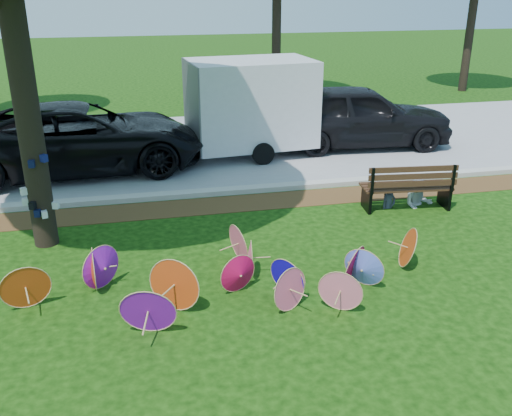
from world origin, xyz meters
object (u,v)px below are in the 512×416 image
(parasol_pile, at_px, (228,274))
(person_left, at_px, (390,186))
(dark_pickup, at_px, (358,116))
(cargo_trailer, at_px, (251,103))
(black_van, at_px, (81,138))
(park_bench, at_px, (406,185))
(person_right, at_px, (421,176))

(parasol_pile, xyz_separation_m, person_left, (4.06, 2.90, 0.14))
(parasol_pile, distance_m, dark_pickup, 9.31)
(cargo_trailer, distance_m, person_left, 5.21)
(parasol_pile, xyz_separation_m, black_van, (-2.62, 7.02, 0.51))
(cargo_trailer, bearing_deg, person_left, -71.26)
(parasol_pile, bearing_deg, cargo_trailer, 75.42)
(dark_pickup, height_order, cargo_trailer, cargo_trailer)
(cargo_trailer, xyz_separation_m, person_left, (2.09, -4.68, -0.96))
(cargo_trailer, distance_m, park_bench, 5.41)
(person_left, bearing_deg, dark_pickup, 58.55)
(black_van, height_order, cargo_trailer, cargo_trailer)
(black_van, height_order, person_left, black_van)
(parasol_pile, height_order, dark_pickup, dark_pickup)
(dark_pickup, distance_m, person_left, 4.96)
(black_van, xyz_separation_m, cargo_trailer, (4.59, 0.55, 0.59))
(cargo_trailer, height_order, person_left, cargo_trailer)
(person_left, height_order, person_right, person_right)
(parasol_pile, xyz_separation_m, park_bench, (4.41, 2.85, 0.15))
(park_bench, bearing_deg, dark_pickup, 86.62)
(cargo_trailer, relative_size, person_left, 3.30)
(dark_pickup, bearing_deg, cargo_trailer, 96.71)
(cargo_trailer, xyz_separation_m, park_bench, (2.44, -4.73, -0.95))
(black_van, relative_size, park_bench, 3.20)
(parasol_pile, distance_m, person_right, 5.58)
(cargo_trailer, bearing_deg, black_van, -178.46)
(dark_pickup, bearing_deg, person_right, 179.19)
(park_bench, height_order, person_left, park_bench)
(parasol_pile, bearing_deg, person_right, 31.32)
(parasol_pile, height_order, person_left, person_left)
(parasol_pile, distance_m, person_left, 4.99)
(dark_pickup, height_order, person_right, dark_pickup)
(parasol_pile, distance_m, park_bench, 5.25)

